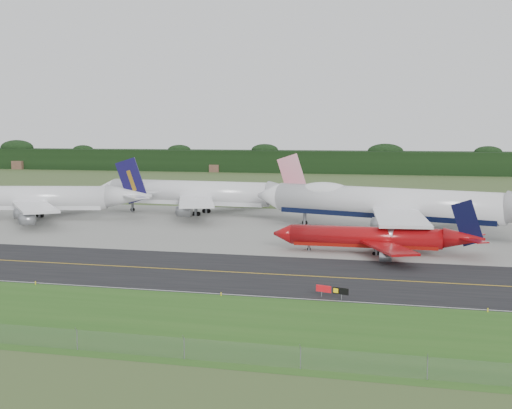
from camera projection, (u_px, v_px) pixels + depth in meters
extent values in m
plane|color=#314B23|center=(250.00, 268.00, 119.97)|extent=(600.00, 600.00, 0.00)
cube|color=#255318|center=(175.00, 322.00, 86.27)|extent=(400.00, 30.00, 0.01)
cube|color=black|center=(244.00, 273.00, 116.11)|extent=(400.00, 32.00, 0.02)
cube|color=gray|center=(306.00, 228.00, 169.06)|extent=(400.00, 78.00, 0.01)
cube|color=gold|center=(244.00, 273.00, 116.11)|extent=(400.00, 0.40, 0.00)
cube|color=silver|center=(214.00, 293.00, 101.19)|extent=(400.00, 0.25, 0.00)
plane|color=slate|center=(130.00, 344.00, 73.64)|extent=(320.00, 0.00, 320.00)
cylinder|color=slate|center=(130.00, 344.00, 73.64)|extent=(0.10, 0.10, 2.20)
cube|color=black|center=(382.00, 162.00, 384.10)|extent=(700.00, 24.00, 12.00)
cylinder|color=white|center=(385.00, 202.00, 163.01)|extent=(53.92, 22.86, 6.90)
cube|color=black|center=(384.00, 212.00, 163.24)|extent=(50.81, 20.40, 2.42)
cone|color=white|center=(270.00, 196.00, 179.11)|extent=(8.55, 8.62, 6.90)
ellipsoid|color=white|center=(325.00, 191.00, 170.83)|extent=(15.19, 9.81, 4.40)
cube|color=white|center=(400.00, 217.00, 145.19)|extent=(13.78, 31.78, 0.59)
cube|color=white|center=(446.00, 204.00, 171.14)|extent=(27.99, 29.32, 0.59)
cylinder|color=gray|center=(381.00, 225.00, 148.18)|extent=(4.46, 3.89, 2.90)
cylinder|color=gray|center=(427.00, 211.00, 173.00)|extent=(4.46, 3.89, 2.90)
cylinder|color=gray|center=(385.00, 235.00, 133.62)|extent=(4.46, 3.89, 2.90)
cylinder|color=gray|center=(468.00, 208.00, 181.00)|extent=(4.46, 3.89, 2.90)
cylinder|color=black|center=(305.00, 223.00, 174.52)|extent=(1.35, 0.91, 1.24)
cylinder|color=slate|center=(396.00, 225.00, 157.97)|extent=(1.21, 1.21, 4.62)
cylinder|color=black|center=(396.00, 232.00, 158.14)|extent=(1.37, 0.96, 1.24)
cylinder|color=slate|center=(408.00, 221.00, 164.37)|extent=(1.21, 1.21, 4.62)
cylinder|color=black|center=(408.00, 228.00, 164.55)|extent=(1.37, 0.96, 1.24)
cylinder|color=maroon|center=(365.00, 237.00, 134.54)|extent=(28.39, 4.07, 3.84)
cube|color=maroon|center=(365.00, 243.00, 134.67)|extent=(26.96, 3.10, 1.34)
cone|color=maroon|center=(283.00, 234.00, 138.40)|extent=(3.58, 3.87, 3.84)
cone|color=maroon|center=(464.00, 239.00, 130.18)|extent=(7.51, 3.90, 3.84)
cube|color=maroon|center=(389.00, 248.00, 125.81)|extent=(11.42, 16.46, 0.43)
cube|color=maroon|center=(394.00, 235.00, 141.05)|extent=(11.21, 16.49, 0.43)
cube|color=black|center=(467.00, 223.00, 129.75)|extent=(6.06, 0.36, 8.73)
cylinder|color=gray|center=(385.00, 257.00, 122.35)|extent=(2.11, 1.63, 1.61)
cylinder|color=gray|center=(393.00, 238.00, 144.87)|extent=(2.11, 1.63, 1.61)
cylinder|color=black|center=(309.00, 249.00, 137.44)|extent=(0.69, 0.32, 0.69)
cylinder|color=slate|center=(376.00, 250.00, 132.18)|extent=(0.54, 0.54, 1.98)
cylinder|color=black|center=(376.00, 254.00, 132.24)|extent=(0.69, 0.35, 0.69)
cylinder|color=slate|center=(378.00, 247.00, 136.25)|extent=(0.54, 0.54, 1.98)
cylinder|color=black|center=(378.00, 250.00, 136.32)|extent=(0.69, 0.35, 0.69)
cylinder|color=silver|center=(21.00, 197.00, 186.26)|extent=(45.27, 16.18, 6.06)
cube|color=white|center=(21.00, 205.00, 186.47)|extent=(42.73, 14.19, 2.12)
cone|color=silver|center=(129.00, 196.00, 185.54)|extent=(12.96, 8.61, 6.06)
cube|color=silver|center=(35.00, 207.00, 172.79)|extent=(23.05, 26.21, 0.54)
cube|color=silver|center=(67.00, 197.00, 199.57)|extent=(13.49, 28.04, 0.54)
cube|color=#110D3C|center=(132.00, 181.00, 185.11)|extent=(8.37, 2.41, 12.23)
cylinder|color=gray|center=(22.00, 214.00, 173.62)|extent=(3.80, 3.23, 2.54)
cylinder|color=gray|center=(54.00, 203.00, 199.25)|extent=(3.80, 3.23, 2.54)
cylinder|color=gray|center=(27.00, 220.00, 161.84)|extent=(3.80, 3.23, 2.54)
cylinder|color=gray|center=(84.00, 199.00, 210.77)|extent=(3.80, 3.23, 2.54)
cylinder|color=slate|center=(31.00, 213.00, 183.25)|extent=(1.02, 1.02, 3.84)
cylinder|color=black|center=(31.00, 218.00, 183.39)|extent=(1.19, 0.78, 1.09)
cylinder|color=slate|center=(39.00, 210.00, 189.88)|extent=(1.02, 1.02, 3.84)
cylinder|color=black|center=(40.00, 215.00, 190.02)|extent=(1.19, 0.78, 1.09)
cylinder|color=silver|center=(189.00, 192.00, 197.53)|extent=(47.02, 10.40, 6.48)
cube|color=white|center=(189.00, 200.00, 197.74)|extent=(44.56, 8.59, 2.27)
cone|color=silver|center=(106.00, 190.00, 206.19)|extent=(6.36, 6.95, 6.48)
cone|color=silver|center=(291.00, 194.00, 187.74)|extent=(12.81, 7.49, 6.48)
cube|color=silver|center=(196.00, 202.00, 182.41)|extent=(17.11, 27.98, 0.58)
cube|color=silver|center=(234.00, 193.00, 207.47)|extent=(20.60, 27.36, 0.58)
cube|color=#BD0D32|center=(293.00, 178.00, 187.06)|extent=(8.95, 1.27, 12.88)
cylinder|color=gray|center=(184.00, 211.00, 176.73)|extent=(3.75, 3.01, 2.72)
cylinder|color=gray|center=(240.00, 197.00, 213.78)|extent=(3.75, 3.01, 2.72)
cylinder|color=black|center=(133.00, 209.00, 203.95)|extent=(1.21, 0.62, 1.17)
cylinder|color=slate|center=(196.00, 208.00, 193.36)|extent=(0.98, 0.98, 4.09)
cylinder|color=black|center=(196.00, 214.00, 193.52)|extent=(1.21, 0.68, 1.17)
cylinder|color=slate|center=(206.00, 206.00, 200.05)|extent=(0.98, 0.98, 4.09)
cylinder|color=black|center=(206.00, 211.00, 200.20)|extent=(1.21, 0.68, 1.17)
cylinder|color=slate|center=(322.00, 294.00, 99.29)|extent=(0.12, 0.12, 0.72)
cylinder|color=slate|center=(341.00, 297.00, 97.64)|extent=(0.12, 0.12, 0.72)
cube|color=#A10C12|center=(324.00, 289.00, 99.04)|extent=(2.20, 0.88, 0.92)
cube|color=black|center=(336.00, 290.00, 98.00)|extent=(1.03, 0.49, 0.92)
cube|color=black|center=(344.00, 291.00, 97.34)|extent=(1.23, 0.56, 0.92)
cylinder|color=yellow|center=(35.00, 283.00, 107.19)|extent=(0.16, 0.16, 0.50)
cylinder|color=yellow|center=(221.00, 294.00, 99.87)|extent=(0.16, 0.16, 0.50)
cylinder|color=yellow|center=(488.00, 310.00, 90.95)|extent=(0.16, 0.16, 0.50)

